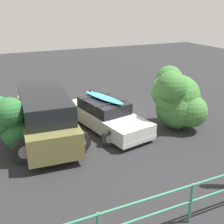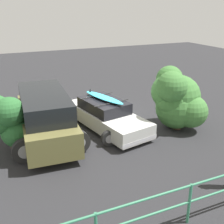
{
  "view_description": "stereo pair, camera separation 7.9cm",
  "coord_description": "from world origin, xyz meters",
  "px_view_note": "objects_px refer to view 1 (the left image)",
  "views": [
    {
      "loc": [
        4.67,
        10.88,
        4.99
      ],
      "look_at": [
        0.31,
        1.3,
        0.95
      ],
      "focal_mm": 45.0,
      "sensor_mm": 36.0,
      "label": 1
    },
    {
      "loc": [
        4.6,
        10.91,
        4.99
      ],
      "look_at": [
        0.31,
        1.3,
        0.95
      ],
      "focal_mm": 45.0,
      "sensor_mm": 36.0,
      "label": 2
    }
  ],
  "objects_px": {
    "sedan_car": "(106,115)",
    "suv_car": "(45,116)",
    "bush_near_left": "(176,99)",
    "bush_near_right": "(8,120)"
  },
  "relations": [
    {
      "from": "sedan_car",
      "to": "suv_car",
      "type": "xyz_separation_m",
      "value": [
        2.56,
        0.11,
        0.41
      ]
    },
    {
      "from": "bush_near_right",
      "to": "bush_near_left",
      "type": "bearing_deg",
      "value": 175.32
    },
    {
      "from": "sedan_car",
      "to": "bush_near_left",
      "type": "height_order",
      "value": "bush_near_left"
    },
    {
      "from": "sedan_car",
      "to": "bush_near_left",
      "type": "bearing_deg",
      "value": 155.83
    },
    {
      "from": "suv_car",
      "to": "bush_near_left",
      "type": "bearing_deg",
      "value": 168.23
    },
    {
      "from": "suv_car",
      "to": "bush_near_left",
      "type": "xyz_separation_m",
      "value": [
        -5.25,
        1.09,
        0.31
      ]
    },
    {
      "from": "suv_car",
      "to": "bush_near_right",
      "type": "distance_m",
      "value": 1.5
    },
    {
      "from": "sedan_car",
      "to": "suv_car",
      "type": "distance_m",
      "value": 2.59
    },
    {
      "from": "sedan_car",
      "to": "bush_near_left",
      "type": "distance_m",
      "value": 3.03
    },
    {
      "from": "suv_car",
      "to": "bush_near_left",
      "type": "height_order",
      "value": "bush_near_left"
    }
  ]
}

